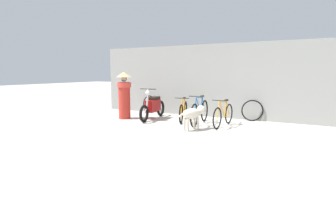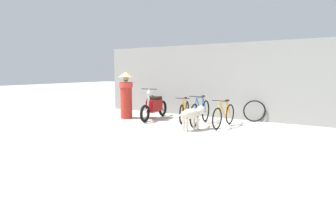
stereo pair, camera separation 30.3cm
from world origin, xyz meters
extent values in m
plane|color=#ADA89E|center=(0.00, 0.00, 0.00)|extent=(60.00, 60.00, 0.00)
cube|color=gray|center=(0.00, 3.44, 1.31)|extent=(9.45, 0.20, 2.62)
torus|color=black|center=(-0.55, 1.66, 0.31)|extent=(0.22, 0.61, 0.62)
torus|color=black|center=(-0.82, 2.59, 0.31)|extent=(0.22, 0.61, 0.62)
cylinder|color=orange|center=(-0.65, 2.02, 0.51)|extent=(0.16, 0.47, 0.52)
cylinder|color=orange|center=(-0.73, 2.29, 0.50)|extent=(0.06, 0.13, 0.47)
cylinder|color=orange|center=(-0.67, 2.07, 0.75)|extent=(0.18, 0.55, 0.06)
cylinder|color=orange|center=(-0.77, 2.42, 0.29)|extent=(0.13, 0.36, 0.07)
cylinder|color=orange|center=(-0.78, 2.47, 0.52)|extent=(0.11, 0.29, 0.43)
cylinder|color=orange|center=(-0.57, 1.73, 0.54)|extent=(0.07, 0.17, 0.46)
cube|color=black|center=(-0.74, 2.34, 0.76)|extent=(0.12, 0.19, 0.05)
cylinder|color=black|center=(-0.59, 1.80, 0.80)|extent=(0.45, 0.15, 0.02)
torus|color=black|center=(0.02, 1.35, 0.35)|extent=(0.09, 0.71, 0.71)
torus|color=black|center=(-0.05, 2.42, 0.35)|extent=(0.09, 0.71, 0.71)
cylinder|color=#1959A5|center=(-0.01, 1.77, 0.58)|extent=(0.06, 0.53, 0.58)
cylinder|color=#1959A5|center=(-0.03, 2.08, 0.57)|extent=(0.04, 0.14, 0.54)
cylinder|color=#1959A5|center=(-0.01, 1.82, 0.85)|extent=(0.07, 0.62, 0.06)
cylinder|color=#1959A5|center=(-0.04, 2.22, 0.33)|extent=(0.05, 0.41, 0.08)
cylinder|color=#1959A5|center=(-0.04, 2.28, 0.59)|extent=(0.05, 0.32, 0.49)
cylinder|color=#1959A5|center=(0.01, 1.43, 0.61)|extent=(0.04, 0.19, 0.52)
cube|color=black|center=(-0.03, 2.13, 0.86)|extent=(0.08, 0.18, 0.05)
cylinder|color=black|center=(0.01, 1.51, 0.91)|extent=(0.46, 0.05, 0.02)
torus|color=black|center=(0.68, 1.46, 0.31)|extent=(0.10, 0.63, 0.63)
torus|color=black|center=(0.77, 2.42, 0.31)|extent=(0.10, 0.63, 0.63)
cylinder|color=orange|center=(0.71, 1.83, 0.52)|extent=(0.07, 0.48, 0.52)
cylinder|color=orange|center=(0.74, 2.11, 0.50)|extent=(0.04, 0.13, 0.48)
cylinder|color=orange|center=(0.72, 1.88, 0.75)|extent=(0.08, 0.56, 0.06)
cylinder|color=orange|center=(0.75, 2.24, 0.29)|extent=(0.06, 0.37, 0.07)
cylinder|color=orange|center=(0.75, 2.29, 0.53)|extent=(0.05, 0.29, 0.44)
cylinder|color=orange|center=(0.69, 1.53, 0.54)|extent=(0.04, 0.17, 0.46)
cube|color=black|center=(0.74, 2.15, 0.77)|extent=(0.09, 0.19, 0.05)
cylinder|color=black|center=(0.69, 1.60, 0.81)|extent=(0.46, 0.07, 0.02)
torus|color=black|center=(-1.72, 1.33, 0.29)|extent=(0.15, 0.58, 0.58)
torus|color=black|center=(-1.86, 2.69, 0.29)|extent=(0.15, 0.58, 0.58)
cube|color=maroon|center=(-1.79, 2.01, 0.47)|extent=(0.35, 0.77, 0.40)
cube|color=black|center=(-1.81, 2.15, 0.72)|extent=(0.29, 0.50, 0.10)
cylinder|color=silver|center=(-1.75, 1.59, 0.77)|extent=(0.06, 0.16, 0.61)
cylinder|color=silver|center=(-1.73, 1.44, 0.38)|extent=(0.06, 0.23, 0.21)
cylinder|color=black|center=(-1.76, 1.64, 1.07)|extent=(0.58, 0.09, 0.03)
sphere|color=silver|center=(-1.75, 1.61, 0.95)|extent=(0.15, 0.15, 0.14)
ellipsoid|color=beige|center=(0.08, 0.96, 0.47)|extent=(0.54, 0.67, 0.29)
cylinder|color=beige|center=(0.09, 1.16, 0.18)|extent=(0.09, 0.09, 0.36)
cylinder|color=beige|center=(0.24, 1.09, 0.18)|extent=(0.09, 0.09, 0.36)
cylinder|color=beige|center=(-0.08, 0.83, 0.18)|extent=(0.09, 0.09, 0.36)
cylinder|color=beige|center=(0.07, 0.76, 0.18)|extent=(0.09, 0.09, 0.36)
sphere|color=beige|center=(0.25, 1.29, 0.55)|extent=(0.34, 0.34, 0.25)
ellipsoid|color=beige|center=(0.30, 1.38, 0.53)|extent=(0.15, 0.17, 0.09)
cylinder|color=beige|center=(-0.11, 0.60, 0.44)|extent=(0.16, 0.25, 0.16)
cylinder|color=#B72D23|center=(-2.73, 1.63, 0.64)|extent=(0.51, 0.51, 1.28)
cylinder|color=#D63C32|center=(-2.73, 1.63, 1.19)|extent=(0.60, 0.60, 0.18)
sphere|color=tan|center=(-2.73, 1.63, 1.40)|extent=(0.26, 0.26, 0.20)
cone|color=tan|center=(-2.73, 1.63, 1.55)|extent=(0.66, 0.66, 0.18)
torus|color=black|center=(1.36, 3.18, 0.36)|extent=(0.69, 0.26, 0.71)
torus|color=black|center=(-2.63, 3.19, 0.35)|extent=(0.69, 0.12, 0.69)
camera|label=1|loc=(2.83, -5.76, 1.62)|focal=28.00mm
camera|label=2|loc=(3.09, -5.61, 1.62)|focal=28.00mm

